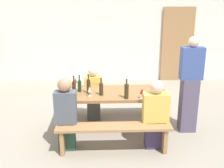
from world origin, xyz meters
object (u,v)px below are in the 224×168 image
wine_glass_1 (142,91)px  seated_guest_far_0 (94,95)px  tasting_table (112,96)px  bench_near (114,132)px  wine_bottle_2 (74,88)px  bench_far (111,99)px  wine_bottle_3 (89,86)px  wooden_door (177,45)px  standing_host (190,87)px  seated_guest_near_1 (155,116)px  wine_bottle_1 (101,89)px  wine_bottle_0 (80,86)px  wine_glass_0 (90,90)px  wine_glass_2 (75,81)px  wine_bottle_4 (126,91)px  seated_guest_near_0 (66,115)px

wine_glass_1 → seated_guest_far_0: size_ratio=0.16×
tasting_table → bench_near: (0.00, -0.71, -0.32)m
bench_near → wine_bottle_2: 1.02m
bench_far → wine_bottle_3: 1.02m
tasting_table → wine_bottle_3: bearing=-172.6°
wooden_door → standing_host: (-0.63, -3.24, -0.22)m
bench_near → bench_far: size_ratio=1.00×
tasting_table → seated_guest_near_1: 0.89m
tasting_table → wine_bottle_1: bearing=-142.4°
wine_bottle_0 → wine_bottle_1: bearing=-27.6°
bench_near → wine_glass_0: 0.83m
bench_near → seated_guest_far_0: (-0.34, 1.28, 0.15)m
wooden_door → tasting_table: wooden_door is taller
wine_glass_0 → wooden_door: bearing=54.9°
bench_far → wine_glass_2: 0.95m
wine_bottle_0 → wine_glass_0: size_ratio=1.85×
seated_guest_near_1 → wine_glass_0: bearing=70.0°
standing_host → wine_bottle_3: bearing=1.2°
standing_host → tasting_table: bearing=-0.6°
tasting_table → bench_near: bearing=-90.0°
wine_bottle_1 → seated_guest_near_1: seated_guest_near_1 is taller
wine_bottle_2 → wine_bottle_0: bearing=65.2°
wine_bottle_4 → wine_glass_1: (0.25, -0.01, -0.01)m
wine_bottle_4 → seated_guest_near_1: bearing=-28.6°
tasting_table → wine_glass_1: bearing=-34.7°
wine_bottle_0 → wine_glass_2: 0.25m
bench_near → wine_bottle_4: (0.22, 0.39, 0.53)m
wine_bottle_2 → seated_guest_near_1: 1.43m
wooden_door → wine_glass_2: 3.97m
tasting_table → wine_bottle_0: bearing=174.6°
wine_glass_1 → seated_guest_near_0: seated_guest_near_0 is taller
tasting_table → bench_near: size_ratio=1.06×
bench_far → wine_glass_1: bearing=-65.4°
standing_host → wooden_door: bearing=-101.1°
wine_glass_2 → wine_glass_1: bearing=-28.5°
wooden_door → seated_guest_near_1: 4.05m
bench_far → wine_bottle_3: (-0.40, -0.77, 0.53)m
bench_far → wine_bottle_1: (-0.19, -0.86, 0.51)m
wine_bottle_1 → wine_glass_0: wine_bottle_1 is taller
tasting_table → seated_guest_far_0: size_ratio=1.77×
wine_bottle_1 → wine_bottle_2: (-0.46, 0.03, 0.01)m
wine_bottle_1 → seated_guest_near_1: size_ratio=0.27×
bench_near → seated_guest_near_1: bearing=12.6°
seated_guest_far_0 → tasting_table: bearing=31.2°
wine_glass_0 → seated_guest_near_1: 1.17m
wine_bottle_2 → seated_guest_near_0: 0.55m
wine_bottle_3 → wine_bottle_1: bearing=-23.0°
wooden_door → wine_bottle_0: 4.08m
wine_bottle_1 → wine_glass_2: size_ratio=1.68×
bench_far → wine_bottle_4: wine_bottle_4 is taller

